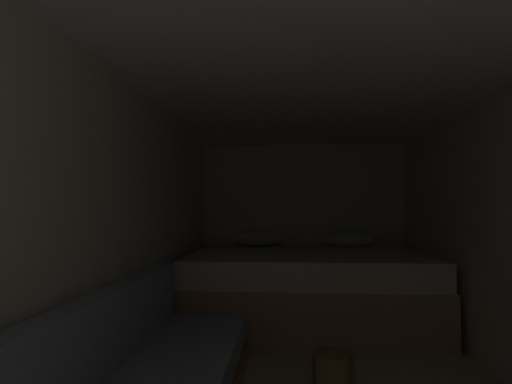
# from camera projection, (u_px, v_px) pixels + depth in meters

# --- Properties ---
(wall_back) EXTENTS (2.55, 0.05, 1.96)m
(wall_back) POSITION_uv_depth(u_px,v_px,m) (303.00, 224.00, 5.23)
(wall_back) COLOR beige
(wall_back) RESTS_ON ground
(wall_left) EXTENTS (0.05, 5.51, 1.96)m
(wall_left) POSITION_uv_depth(u_px,v_px,m) (112.00, 240.00, 2.54)
(wall_left) COLOR beige
(wall_left) RESTS_ON ground
(ceiling_slab) EXTENTS (2.55, 5.51, 0.05)m
(ceiling_slab) POSITION_uv_depth(u_px,v_px,m) (321.00, 70.00, 2.50)
(ceiling_slab) COLOR white
(ceiling_slab) RESTS_ON wall_left
(bed) EXTENTS (2.33, 1.71, 0.92)m
(bed) POSITION_uv_depth(u_px,v_px,m) (307.00, 288.00, 4.29)
(bed) COLOR tan
(bed) RESTS_ON ground
(wicker_basket) EXTENTS (0.24, 0.24, 0.24)m
(wicker_basket) POSITION_uv_depth(u_px,v_px,m) (332.00, 372.00, 2.73)
(wicker_basket) COLOR olive
(wicker_basket) RESTS_ON ground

